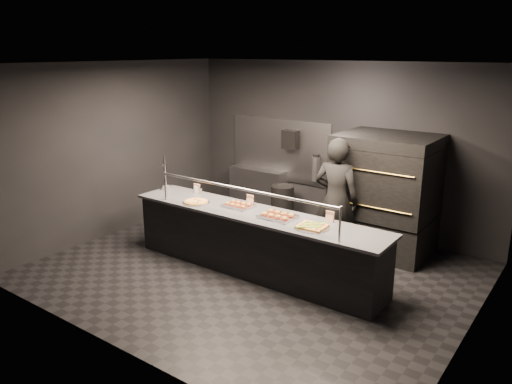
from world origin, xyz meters
TOP-DOWN VIEW (x-y plane):
  - room at (-0.02, 0.05)m, footprint 6.04×6.00m
  - service_counter at (0.00, -0.00)m, footprint 4.10×0.78m
  - pizza_oven at (1.20, 1.90)m, footprint 1.50×1.23m
  - prep_shelf at (-1.60, 2.32)m, footprint 1.20×0.35m
  - towel_dispenser at (-0.90, 2.39)m, footprint 0.30×0.20m
  - fire_extinguisher at (-0.35, 2.40)m, footprint 0.14×0.14m
  - beer_tap at (-1.93, 0.12)m, footprint 0.16×0.23m
  - round_pizza at (-1.00, -0.15)m, footprint 0.42×0.42m
  - slider_tray_a at (-0.36, 0.08)m, footprint 0.46×0.35m
  - slider_tray_b at (0.40, -0.00)m, footprint 0.52×0.40m
  - square_pizza at (1.00, -0.08)m, footprint 0.46×0.46m
  - condiment_jar at (-1.37, 0.28)m, footprint 0.17×0.07m
  - tent_cards at (-0.20, 0.28)m, footprint 2.55×0.04m
  - trash_bin at (-0.85, 2.06)m, footprint 0.43×0.43m
  - worker at (0.73, 1.12)m, footprint 0.75×0.53m

SIDE VIEW (x-z plane):
  - trash_bin at x=-0.85m, z-range 0.00..0.72m
  - prep_shelf at x=-1.60m, z-range 0.00..0.90m
  - service_counter at x=0.00m, z-range -0.22..1.15m
  - round_pizza at x=-1.00m, z-range 0.92..0.95m
  - square_pizza at x=1.00m, z-range 0.92..0.96m
  - slider_tray_a at x=-0.36m, z-range 0.91..0.98m
  - slider_tray_b at x=0.40m, z-range 0.91..0.99m
  - worker at x=0.73m, z-range 0.00..1.93m
  - pizza_oven at x=1.20m, z-range 0.01..1.92m
  - condiment_jar at x=-1.37m, z-range 0.92..1.03m
  - tent_cards at x=-0.20m, z-range 0.92..1.07m
  - fire_extinguisher at x=-0.35m, z-range 0.81..1.31m
  - beer_tap at x=-1.93m, z-range 0.79..1.40m
  - room at x=-0.02m, z-range 0.00..3.00m
  - towel_dispenser at x=-0.90m, z-range 1.38..1.73m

